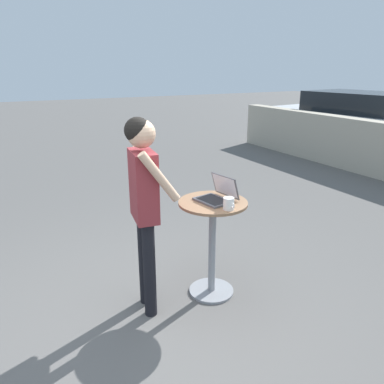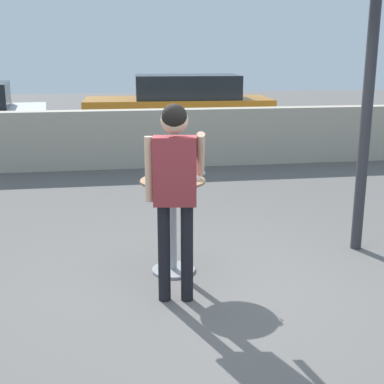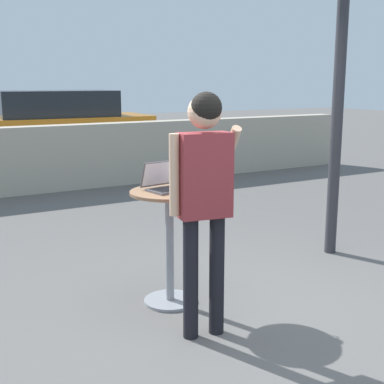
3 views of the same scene
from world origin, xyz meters
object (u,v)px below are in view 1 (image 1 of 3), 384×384
laptop (217,195)px  parked_car_near_street (350,121)px  standing_person (144,193)px  coffee_mug (229,204)px  cafe_table (212,236)px

laptop → parked_car_near_street: (-3.96, 6.59, -0.21)m
parked_car_near_street → standing_person: bearing=-61.8°
coffee_mug → parked_car_near_street: size_ratio=0.03×
coffee_mug → standing_person: size_ratio=0.08×
coffee_mug → standing_person: 0.73m
cafe_table → parked_car_near_street: parked_car_near_street is taller
laptop → parked_car_near_street: size_ratio=0.08×
standing_person → parked_car_near_street: bearing=118.2°
coffee_mug → standing_person: bearing=-114.4°
cafe_table → standing_person: bearing=-95.4°
laptop → standing_person: size_ratio=0.21×
standing_person → coffee_mug: bearing=65.6°
standing_person → laptop: bearing=85.7°
laptop → parked_car_near_street: 7.69m
coffee_mug → laptop: bearing=171.4°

